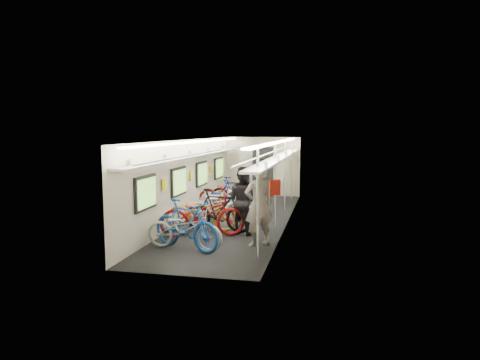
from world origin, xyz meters
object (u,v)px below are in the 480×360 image
at_px(passenger_near, 259,205).
at_px(backpack, 275,187).
at_px(bicycle_0, 185,229).
at_px(passenger_mid, 243,200).
at_px(bicycle_1, 186,225).

distance_m(passenger_near, backpack, 0.84).
relative_size(bicycle_0, passenger_mid, 1.03).
bearing_deg(bicycle_0, passenger_mid, -24.86).
bearing_deg(passenger_mid, bicycle_1, 87.22).
height_order(passenger_mid, backpack, passenger_mid).
xyz_separation_m(bicycle_1, backpack, (1.82, 1.42, 0.71)).
height_order(passenger_near, backpack, passenger_near).
xyz_separation_m(bicycle_0, passenger_mid, (1.00, 1.72, 0.40)).
bearing_deg(passenger_near, bicycle_1, -11.69).
height_order(bicycle_0, passenger_mid, passenger_mid).
xyz_separation_m(bicycle_0, passenger_near, (1.58, 0.67, 0.49)).
relative_size(passenger_near, passenger_mid, 1.10).
relative_size(passenger_mid, backpack, 4.62).
relative_size(bicycle_1, passenger_mid, 1.08).
xyz_separation_m(bicycle_0, backpack, (1.86, 1.39, 0.80)).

